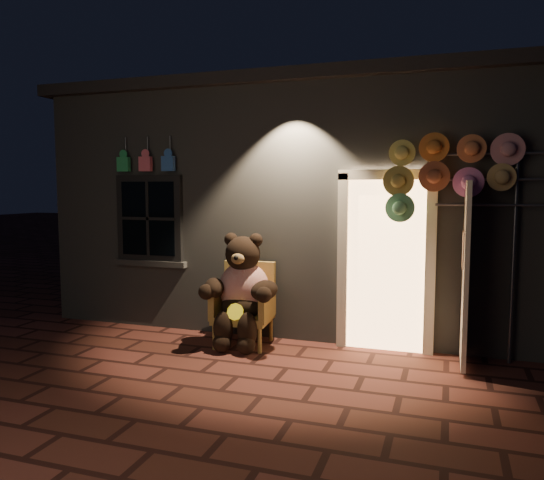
% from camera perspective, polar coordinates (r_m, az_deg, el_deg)
% --- Properties ---
extents(ground, '(60.00, 60.00, 0.00)m').
position_cam_1_polar(ground, '(5.75, -3.78, -14.44)').
color(ground, '#5C2A23').
rests_on(ground, ground).
extents(shop_building, '(7.30, 5.95, 3.51)m').
position_cam_1_polar(shop_building, '(9.22, 5.63, 4.11)').
color(shop_building, slate).
rests_on(shop_building, ground).
extents(wicker_armchair, '(0.75, 0.68, 1.03)m').
position_cam_1_polar(wicker_armchair, '(6.76, -2.89, -6.85)').
color(wicker_armchair, '#A68740').
rests_on(wicker_armchair, ground).
extents(teddy_bear, '(1.02, 0.82, 1.41)m').
position_cam_1_polar(teddy_bear, '(6.60, -3.27, -5.45)').
color(teddy_bear, '#A91C12').
rests_on(teddy_bear, ground).
extents(hat_rack, '(1.69, 0.22, 2.55)m').
position_cam_1_polar(hat_rack, '(6.28, 18.51, 6.80)').
color(hat_rack, '#59595E').
rests_on(hat_rack, ground).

